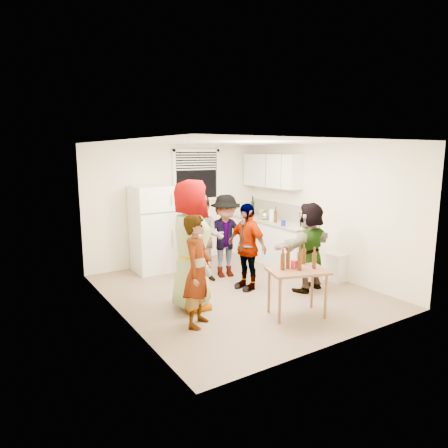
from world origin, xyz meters
TOP-DOWN VIEW (x-y plane):
  - room at (0.00, 0.00)m, footprint 4.00×4.50m
  - window at (0.45, 2.21)m, footprint 1.12×0.10m
  - refrigerator at (-0.75, 1.88)m, footprint 0.70×0.70m
  - counter_lower at (1.70, 1.15)m, footprint 0.60×2.20m
  - countertop at (1.70, 1.15)m, footprint 0.64×2.22m
  - backsplash at (1.99, 1.15)m, footprint 0.03×2.20m
  - upper_cabinets at (1.83, 1.35)m, footprint 0.34×1.60m
  - kettle at (1.65, 1.34)m, footprint 0.25×0.21m
  - paper_towel at (1.68, 1.14)m, footprint 0.11×0.11m
  - wine_bottle at (1.75, 1.93)m, footprint 0.08×0.08m
  - beer_bottle_counter at (1.60, 0.92)m, footprint 0.07×0.07m
  - blue_cup at (1.47, 0.52)m, footprint 0.09×0.09m
  - picture_frame at (1.92, 1.79)m, footprint 0.02×0.19m
  - trash_bin at (1.89, -0.51)m, footprint 0.36×0.36m
  - serving_table at (0.15, -1.33)m, footprint 0.95×0.78m
  - beer_bottle_table at (0.15, -1.37)m, footprint 0.06×0.06m
  - red_cup at (0.14, -1.26)m, footprint 0.09×0.09m
  - guest_grey at (-0.99, -0.24)m, footprint 2.11×1.34m
  - guest_stripe at (-1.21, -0.85)m, footprint 1.43×1.52m
  - guest_back_left at (-0.19, 0.80)m, footprint 1.58×1.71m
  - guest_back_right at (0.29, 0.80)m, footprint 1.33×1.75m
  - guest_black at (0.22, 0.02)m, footprint 1.61×1.09m
  - guest_orange at (1.08, -0.61)m, footprint 1.68×1.77m

SIDE VIEW (x-z plane):
  - room at x=0.00m, z-range -1.25..1.25m
  - serving_table at x=0.15m, z-range -0.35..0.35m
  - guest_grey at x=-0.99m, z-range -0.31..0.31m
  - guest_stripe at x=-1.21m, z-range -0.18..0.18m
  - guest_back_left at x=-0.19m, z-range -0.30..0.30m
  - guest_back_right at x=0.29m, z-range -0.29..0.29m
  - guest_black at x=0.22m, z-range -0.18..0.18m
  - guest_orange at x=1.08m, z-range -0.23..0.23m
  - trash_bin at x=1.89m, z-range -0.01..0.51m
  - counter_lower at x=1.70m, z-range 0.00..0.86m
  - beer_bottle_table at x=0.15m, z-range 0.58..0.81m
  - red_cup at x=0.14m, z-range 0.63..0.76m
  - refrigerator at x=-0.75m, z-range 0.00..1.70m
  - countertop at x=1.70m, z-range 0.86..0.90m
  - kettle at x=1.65m, z-range 0.80..1.00m
  - wine_bottle at x=1.75m, z-range 0.73..1.07m
  - beer_bottle_counter at x=1.60m, z-range 0.77..1.03m
  - paper_towel at x=1.68m, z-range 0.78..1.02m
  - blue_cup at x=1.47m, z-range 0.84..0.96m
  - picture_frame at x=1.92m, z-range 0.90..1.06m
  - backsplash at x=1.99m, z-range 0.90..1.26m
  - window at x=0.45m, z-range 1.32..2.38m
  - upper_cabinets at x=1.83m, z-range 1.60..2.30m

